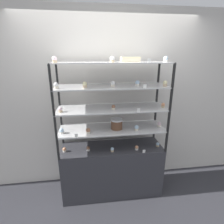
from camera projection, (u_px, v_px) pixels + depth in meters
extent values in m
plane|color=#2D2D33|center=(112.00, 189.00, 2.69)|extent=(20.00, 20.00, 0.00)
cube|color=silver|center=(109.00, 102.00, 2.64)|extent=(8.00, 0.05, 2.60)
cube|color=#333338|center=(112.00, 169.00, 2.57)|extent=(1.41, 0.46, 0.74)
cube|color=black|center=(63.00, 134.00, 2.53)|extent=(0.02, 0.02, 0.29)
cube|color=black|center=(154.00, 129.00, 2.71)|extent=(0.02, 0.02, 0.29)
cube|color=black|center=(58.00, 149.00, 2.12)|extent=(0.02, 0.02, 0.29)
cube|color=black|center=(166.00, 142.00, 2.30)|extent=(0.02, 0.02, 0.29)
cube|color=silver|center=(112.00, 129.00, 2.37)|extent=(1.41, 0.46, 0.01)
cube|color=black|center=(61.00, 115.00, 2.44)|extent=(0.02, 0.02, 0.29)
cube|color=black|center=(156.00, 111.00, 2.62)|extent=(0.02, 0.02, 0.29)
cube|color=black|center=(56.00, 127.00, 2.03)|extent=(0.02, 0.02, 0.29)
cube|color=black|center=(169.00, 121.00, 2.21)|extent=(0.02, 0.02, 0.29)
cube|color=silver|center=(112.00, 108.00, 2.28)|extent=(1.41, 0.46, 0.01)
cube|color=black|center=(59.00, 95.00, 2.35)|extent=(0.02, 0.02, 0.29)
cube|color=black|center=(157.00, 92.00, 2.53)|extent=(0.02, 0.02, 0.29)
cube|color=black|center=(53.00, 104.00, 1.94)|extent=(0.02, 0.02, 0.29)
cube|color=black|center=(171.00, 99.00, 2.12)|extent=(0.02, 0.02, 0.29)
cube|color=silver|center=(112.00, 86.00, 2.19)|extent=(1.41, 0.46, 0.01)
cube|color=black|center=(57.00, 73.00, 2.26)|extent=(0.02, 0.02, 0.29)
cube|color=black|center=(159.00, 72.00, 2.44)|extent=(0.02, 0.02, 0.29)
cube|color=black|center=(50.00, 77.00, 1.85)|extent=(0.02, 0.02, 0.29)
cube|color=black|center=(174.00, 75.00, 2.03)|extent=(0.02, 0.02, 0.29)
cube|color=silver|center=(112.00, 63.00, 2.10)|extent=(1.41, 0.46, 0.01)
cylinder|color=brown|center=(117.00, 125.00, 2.33)|extent=(0.15, 0.15, 0.12)
cylinder|color=white|center=(117.00, 120.00, 2.31)|extent=(0.16, 0.16, 0.02)
cube|color=beige|center=(130.00, 60.00, 2.14)|extent=(0.23, 0.13, 0.05)
cube|color=#F4EAB2|center=(130.00, 57.00, 2.13)|extent=(0.23, 0.13, 0.01)
cylinder|color=beige|center=(65.00, 151.00, 2.33)|extent=(0.04, 0.04, 0.02)
sphere|color=#E5996B|center=(64.00, 149.00, 2.33)|extent=(0.05, 0.05, 0.05)
cylinder|color=white|center=(88.00, 150.00, 2.36)|extent=(0.04, 0.04, 0.02)
sphere|color=#8C5B42|center=(88.00, 148.00, 2.35)|extent=(0.05, 0.05, 0.05)
cylinder|color=#CCB28C|center=(112.00, 151.00, 2.34)|extent=(0.04, 0.04, 0.02)
sphere|color=silver|center=(112.00, 149.00, 2.33)|extent=(0.05, 0.05, 0.05)
cylinder|color=white|center=(137.00, 149.00, 2.39)|extent=(0.04, 0.04, 0.02)
sphere|color=#E5996B|center=(137.00, 147.00, 2.38)|extent=(0.05, 0.05, 0.05)
cylinder|color=#CCB28C|center=(157.00, 146.00, 2.47)|extent=(0.04, 0.04, 0.02)
sphere|color=silver|center=(158.00, 144.00, 2.46)|extent=(0.05, 0.05, 0.05)
cube|color=white|center=(144.00, 151.00, 2.30)|extent=(0.04, 0.00, 0.04)
cylinder|color=white|center=(62.00, 132.00, 2.20)|extent=(0.05, 0.05, 0.03)
sphere|color=silver|center=(62.00, 130.00, 2.19)|extent=(0.06, 0.06, 0.06)
cylinder|color=beige|center=(88.00, 132.00, 2.21)|extent=(0.05, 0.05, 0.03)
sphere|color=#8C5B42|center=(88.00, 130.00, 2.20)|extent=(0.06, 0.06, 0.06)
cylinder|color=beige|center=(136.00, 129.00, 2.30)|extent=(0.05, 0.05, 0.03)
sphere|color=silver|center=(136.00, 127.00, 2.29)|extent=(0.06, 0.06, 0.06)
cylinder|color=beige|center=(159.00, 126.00, 2.42)|extent=(0.05, 0.05, 0.03)
sphere|color=silver|center=(159.00, 124.00, 2.41)|extent=(0.06, 0.06, 0.06)
cube|color=white|center=(76.00, 135.00, 2.10)|extent=(0.04, 0.00, 0.04)
cylinder|color=#CCB28C|center=(60.00, 111.00, 2.10)|extent=(0.05, 0.05, 0.03)
sphere|color=silver|center=(60.00, 109.00, 2.09)|extent=(0.05, 0.05, 0.05)
cylinder|color=beige|center=(113.00, 109.00, 2.20)|extent=(0.05, 0.05, 0.03)
sphere|color=#8C5B42|center=(113.00, 107.00, 2.19)|extent=(0.05, 0.05, 0.05)
cylinder|color=#CCB28C|center=(163.00, 107.00, 2.29)|extent=(0.05, 0.05, 0.03)
sphere|color=#E5996B|center=(163.00, 105.00, 2.28)|extent=(0.05, 0.05, 0.05)
cube|color=white|center=(138.00, 110.00, 2.11)|extent=(0.04, 0.00, 0.04)
cylinder|color=beige|center=(56.00, 87.00, 2.01)|extent=(0.05, 0.05, 0.03)
sphere|color=white|center=(56.00, 85.00, 2.00)|extent=(0.05, 0.05, 0.05)
cylinder|color=#CCB28C|center=(85.00, 86.00, 2.08)|extent=(0.05, 0.05, 0.03)
sphere|color=#F4EAB2|center=(85.00, 84.00, 2.07)|extent=(0.05, 0.05, 0.05)
cylinder|color=beige|center=(113.00, 86.00, 2.12)|extent=(0.05, 0.05, 0.03)
sphere|color=white|center=(113.00, 83.00, 2.11)|extent=(0.05, 0.05, 0.05)
cylinder|color=white|center=(137.00, 85.00, 2.18)|extent=(0.05, 0.05, 0.03)
sphere|color=silver|center=(137.00, 82.00, 2.17)|extent=(0.05, 0.05, 0.05)
cylinder|color=#CCB28C|center=(165.00, 85.00, 2.16)|extent=(0.05, 0.05, 0.03)
sphere|color=#F4EAB2|center=(165.00, 83.00, 2.15)|extent=(0.05, 0.05, 0.05)
cube|color=white|center=(145.00, 86.00, 2.03)|extent=(0.04, 0.00, 0.04)
cylinder|color=#CCB28C|center=(55.00, 61.00, 1.93)|extent=(0.05, 0.05, 0.03)
sphere|color=silver|center=(54.00, 59.00, 1.93)|extent=(0.06, 0.06, 0.06)
cylinder|color=#CCB28C|center=(112.00, 61.00, 2.02)|extent=(0.05, 0.05, 0.03)
sphere|color=white|center=(112.00, 59.00, 2.02)|extent=(0.06, 0.06, 0.06)
cylinder|color=white|center=(165.00, 61.00, 2.11)|extent=(0.05, 0.05, 0.03)
sphere|color=silver|center=(166.00, 58.00, 2.11)|extent=(0.06, 0.06, 0.06)
cube|color=white|center=(149.00, 61.00, 1.94)|extent=(0.04, 0.00, 0.04)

